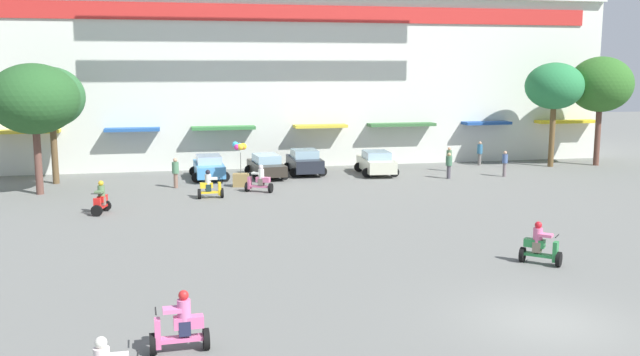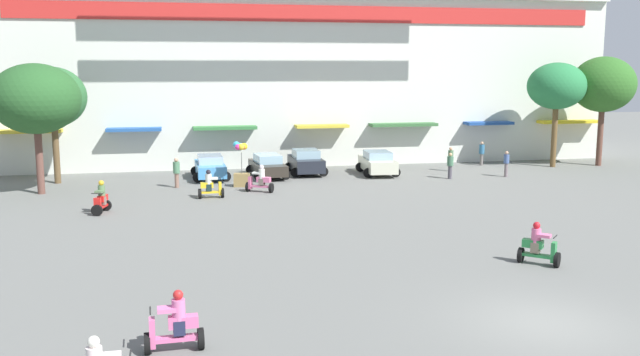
# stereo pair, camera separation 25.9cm
# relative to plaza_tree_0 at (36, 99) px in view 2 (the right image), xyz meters

# --- Properties ---
(ground_plane) EXTENTS (128.00, 128.00, 0.00)m
(ground_plane) POSITION_rel_plaza_tree_0_xyz_m (16.62, -9.91, -5.07)
(ground_plane) COLOR slate
(colonial_building) EXTENTS (42.57, 17.40, 20.00)m
(colonial_building) POSITION_rel_plaza_tree_0_xyz_m (16.62, 13.38, 3.48)
(colonial_building) COLOR silver
(colonial_building) RESTS_ON ground
(plaza_tree_0) EXTENTS (4.65, 4.87, 6.94)m
(plaza_tree_0) POSITION_rel_plaza_tree_0_xyz_m (0.00, 0.00, 0.00)
(plaza_tree_0) COLOR brown
(plaza_tree_0) RESTS_ON ground
(plaza_tree_1) EXTENTS (3.97, 3.66, 7.04)m
(plaza_tree_1) POSITION_rel_plaza_tree_0_xyz_m (32.29, 3.64, 0.36)
(plaza_tree_1) COLOR brown
(plaza_tree_1) RESTS_ON ground
(plaza_tree_2) EXTENTS (3.80, 3.88, 6.76)m
(plaza_tree_2) POSITION_rel_plaza_tree_0_xyz_m (0.31, 3.41, -0.07)
(plaza_tree_2) COLOR brown
(plaza_tree_2) RESTS_ON ground
(plaza_tree_3) EXTENTS (4.31, 4.15, 7.44)m
(plaza_tree_3) POSITION_rel_plaza_tree_0_xyz_m (35.69, 3.54, 0.47)
(plaza_tree_3) COLOR brown
(plaza_tree_3) RESTS_ON ground
(parked_car_0) EXTENTS (2.32, 4.24, 1.44)m
(parked_car_0) POSITION_rel_plaza_tree_0_xyz_m (9.15, 3.30, -4.34)
(parked_car_0) COLOR #4690D0
(parked_car_0) RESTS_ON ground
(parked_car_1) EXTENTS (2.46, 4.38, 1.41)m
(parked_car_1) POSITION_rel_plaza_tree_0_xyz_m (12.67, 3.21, -4.35)
(parked_car_1) COLOR #2D2821
(parked_car_1) RESTS_ON ground
(parked_car_2) EXTENTS (2.37, 3.89, 1.57)m
(parked_car_2) POSITION_rel_plaza_tree_0_xyz_m (15.21, 3.94, -4.28)
(parked_car_2) COLOR #1F232C
(parked_car_2) RESTS_ON ground
(parked_car_3) EXTENTS (2.50, 4.15, 1.48)m
(parked_car_3) POSITION_rel_plaza_tree_0_xyz_m (19.62, 2.85, -4.31)
(parked_car_3) COLOR beige
(parked_car_3) RESTS_ON ground
(scooter_rider_2) EXTENTS (1.56, 1.15, 1.51)m
(scooter_rider_2) POSITION_rel_plaza_tree_0_xyz_m (11.57, -1.91, -4.44)
(scooter_rider_2) COLOR black
(scooter_rider_2) RESTS_ON ground
(scooter_rider_3) EXTENTS (0.84, 1.39, 1.54)m
(scooter_rider_3) POSITION_rel_plaza_tree_0_xyz_m (3.68, -5.89, -4.43)
(scooter_rider_3) COLOR black
(scooter_rider_3) RESTS_ON ground
(scooter_rider_5) EXTENTS (1.36, 1.32, 1.50)m
(scooter_rider_5) POSITION_rel_plaza_tree_0_xyz_m (19.28, -17.81, -4.44)
(scooter_rider_5) COLOR black
(scooter_rider_5) RESTS_ON ground
(scooter_rider_6) EXTENTS (1.32, 0.57, 1.50)m
(scooter_rider_6) POSITION_rel_plaza_tree_0_xyz_m (8.85, -3.14, -4.44)
(scooter_rider_6) COLOR black
(scooter_rider_6) RESTS_ON ground
(scooter_rider_8) EXTENTS (1.43, 0.58, 1.52)m
(scooter_rider_8) POSITION_rel_plaza_tree_0_xyz_m (6.99, -22.80, -4.43)
(scooter_rider_8) COLOR black
(scooter_rider_8) RESTS_ON ground
(pedestrian_0) EXTENTS (0.43, 0.43, 1.60)m
(pedestrian_0) POSITION_rel_plaza_tree_0_xyz_m (27.14, 0.27, -4.15)
(pedestrian_0) COLOR slate
(pedestrian_0) RESTS_ON ground
(pedestrian_1) EXTENTS (0.45, 0.45, 1.58)m
(pedestrian_1) POSITION_rel_plaza_tree_0_xyz_m (24.67, 3.18, -4.17)
(pedestrian_1) COLOR #1A204D
(pedestrian_1) RESTS_ON ground
(pedestrian_2) EXTENTS (0.53, 0.53, 1.70)m
(pedestrian_2) POSITION_rel_plaza_tree_0_xyz_m (7.14, 0.47, -4.11)
(pedestrian_2) COLOR #7E5E4F
(pedestrian_2) RESTS_ON ground
(pedestrian_3) EXTENTS (0.40, 0.40, 1.65)m
(pedestrian_3) POSITION_rel_plaza_tree_0_xyz_m (27.83, 5.31, -4.14)
(pedestrian_3) COLOR slate
(pedestrian_3) RESTS_ON ground
(pedestrian_4) EXTENTS (0.53, 0.53, 1.59)m
(pedestrian_4) POSITION_rel_plaza_tree_0_xyz_m (23.44, 0.26, -4.17)
(pedestrian_4) COLOR #49454E
(pedestrian_4) RESTS_ON ground
(balloon_vendor_cart) EXTENTS (0.99, 0.75, 2.58)m
(balloon_vendor_cart) POSITION_rel_plaza_tree_0_xyz_m (10.77, 0.11, -3.86)
(balloon_vendor_cart) COLOR olive
(balloon_vendor_cart) RESTS_ON ground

